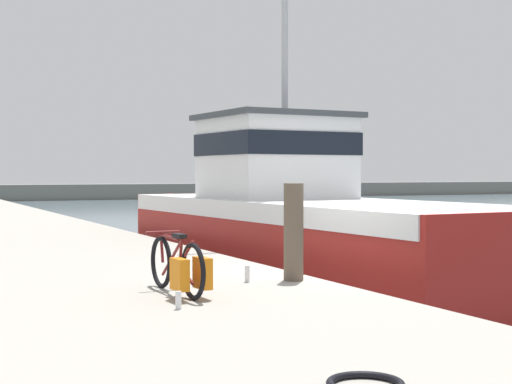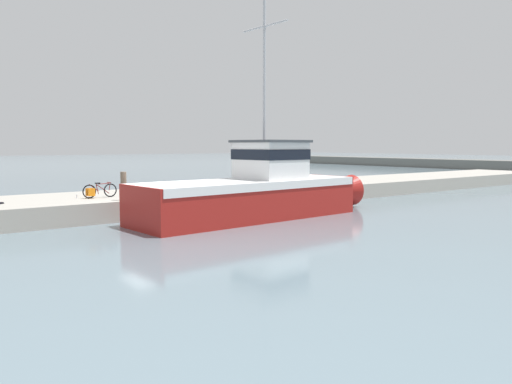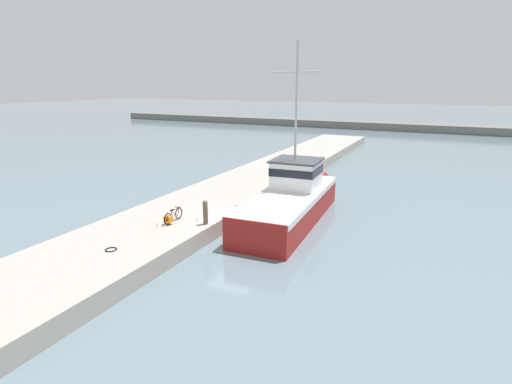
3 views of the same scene
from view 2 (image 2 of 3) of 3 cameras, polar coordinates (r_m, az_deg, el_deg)
ground_plane at (r=22.53m, az=-11.67°, el=-3.46°), size 320.00×320.00×0.00m
dock_pier at (r=26.06m, az=-15.46°, el=-1.33°), size 6.03×80.00×0.93m
fishing_boat_main at (r=23.51m, az=0.20°, el=0.23°), size 4.10×13.28×10.66m
bicycle_touring at (r=24.75m, az=-17.74°, el=0.12°), size 0.46×1.68×0.72m
mooring_post at (r=23.26m, az=-14.89°, el=0.66°), size 0.26×0.26×1.30m
water_bottle_by_bike at (r=23.93m, az=-15.21°, el=-0.52°), size 0.07×0.07×0.22m
water_bottle_on_curb at (r=24.82m, az=-19.81°, el=-0.48°), size 0.06×0.06×0.19m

